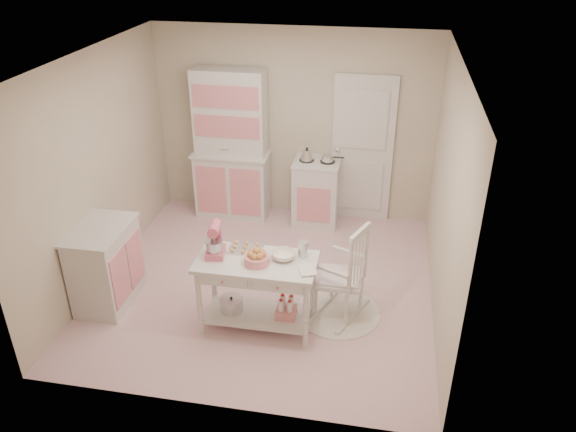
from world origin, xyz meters
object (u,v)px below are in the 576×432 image
object	(u,v)px
stove	(316,192)
work_table	(257,294)
bread_basket	(257,260)
base_cabinet	(106,265)
stand_mixer	(215,241)
hutch	(231,145)
rocking_chair	(340,270)

from	to	relation	value
stove	work_table	world-z (taller)	stove
bread_basket	base_cabinet	bearing A→B (deg)	174.21
work_table	stand_mixer	distance (m)	0.71
hutch	rocking_chair	xyz separation A→B (m)	(1.72, -2.05, -0.49)
base_cabinet	rocking_chair	bearing A→B (deg)	5.12
rocking_chair	work_table	world-z (taller)	rocking_chair
stand_mixer	rocking_chair	bearing A→B (deg)	7.60
base_cabinet	bread_basket	world-z (taller)	base_cabinet
base_cabinet	stand_mixer	distance (m)	1.39
base_cabinet	stand_mixer	bearing A→B (deg)	-4.67
stove	rocking_chair	bearing A→B (deg)	-75.47
work_table	bread_basket	bearing A→B (deg)	-68.20
hutch	base_cabinet	distance (m)	2.48
stove	work_table	distance (m)	2.37
stove	work_table	xyz separation A→B (m)	(-0.29, -2.35, -0.06)
hutch	stand_mixer	distance (m)	2.44
base_cabinet	stand_mixer	xyz separation A→B (m)	(1.29, -0.11, 0.51)
rocking_chair	work_table	bearing A→B (deg)	-133.27
rocking_chair	stand_mixer	distance (m)	1.34
stove	bread_basket	xyz separation A→B (m)	(-0.27, -2.40, 0.39)
stand_mixer	bread_basket	world-z (taller)	stand_mixer
stand_mixer	bread_basket	distance (m)	0.46
base_cabinet	hutch	bearing A→B (deg)	70.68
hutch	bread_basket	size ratio (longest dim) A/B	8.32
hutch	bread_basket	xyz separation A→B (m)	(0.93, -2.45, -0.19)
hutch	stand_mixer	world-z (taller)	hutch
hutch	work_table	xyz separation A→B (m)	(0.91, -2.40, -0.64)
base_cabinet	work_table	size ratio (longest dim) A/B	0.77
hutch	work_table	size ratio (longest dim) A/B	1.73
bread_basket	rocking_chair	bearing A→B (deg)	27.06
bread_basket	work_table	bearing A→B (deg)	111.80
stand_mixer	bread_basket	xyz separation A→B (m)	(0.44, -0.07, -0.12)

